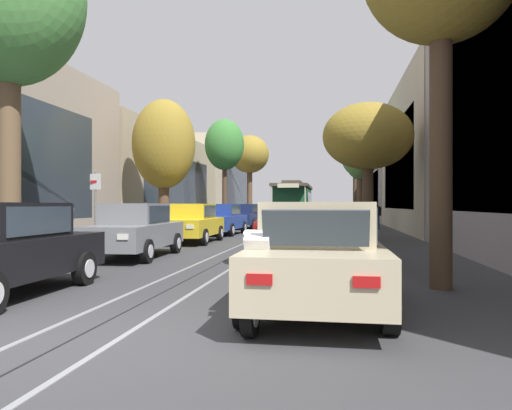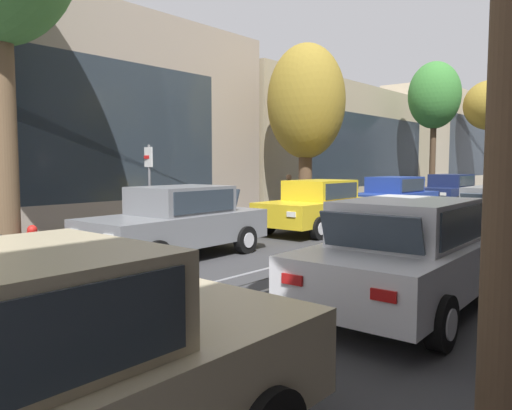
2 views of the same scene
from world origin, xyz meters
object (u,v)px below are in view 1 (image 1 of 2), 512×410
Objects in this scene: parked_car_navy_fifth_left at (244,216)px; parked_car_grey_mid_right at (329,225)px; parked_car_blue_fourth_left at (221,219)px; pedestrian_on_left_pavement at (377,214)px; street_tree_kerb_left_mid at (224,145)px; cable_car_trolley at (294,203)px; street_tree_kerb_left_second at (164,145)px; motorcycle_with_rider at (261,273)px; parked_car_white_second_right at (325,233)px; street_sign_post at (95,203)px; parked_car_yellow_mid_left at (192,223)px; parked_car_grey_second_left at (134,230)px; parked_car_navy_fourth_right at (326,220)px; parked_car_beige_near_right at (319,255)px; street_tree_kerb_right_second at (368,137)px; street_tree_kerb_right_fourth at (355,154)px; pedestrian_on_right_pavement at (145,217)px; street_tree_kerb_right_mid at (360,147)px; fire_hydrant at (33,250)px; street_tree_kerb_left_near at (9,2)px.

parked_car_navy_fifth_left is 13.57m from parked_car_grey_mid_right.
parked_car_blue_fourth_left is 11.11m from pedestrian_on_left_pavement.
street_tree_kerb_left_mid is 7.23m from cable_car_trolley.
street_tree_kerb_left_second is at bearing -122.04° from parked_car_blue_fourth_left.
parked_car_white_second_right is at bearing 83.70° from motorcycle_with_rider.
street_sign_post reaches higher than motorcycle_with_rider.
parked_car_yellow_mid_left is 15.06m from pedestrian_on_left_pavement.
cable_car_trolley is at bearing 41.06° from street_tree_kerb_left_mid.
parked_car_navy_fourth_right is (5.41, 10.60, 0.00)m from parked_car_grey_second_left.
parked_car_grey_mid_right is at bearing -63.70° from street_tree_kerb_left_mid.
parked_car_grey_second_left is 2.63× the size of pedestrian_on_left_pavement.
parked_car_navy_fourth_right is at bearing 62.96° from parked_car_grey_second_left.
street_sign_post reaches higher than parked_car_beige_near_right.
parked_car_yellow_mid_left is 5.59m from parked_car_grey_mid_right.
street_tree_kerb_right_fourth is (0.48, 22.40, 1.56)m from street_tree_kerb_right_second.
street_sign_post is at bearing 168.24° from parked_car_grey_second_left.
street_tree_kerb_left_mid reaches higher than pedestrian_on_right_pavement.
parked_car_grey_mid_right is at bearing -66.02° from parked_car_navy_fifth_left.
parked_car_yellow_mid_left is 0.69× the size of street_tree_kerb_left_second.
street_tree_kerb_right_mid is at bearing 85.37° from parked_car_beige_near_right.
parked_car_navy_fourth_right is 14.87m from fire_hydrant.
parked_car_grey_mid_right is 5.46m from street_tree_kerb_right_second.
motorcycle_with_rider is (6.77, -4.26, -5.77)m from street_tree_kerb_left_near.
parked_car_navy_fifth_left is 2.22× the size of motorcycle_with_rider.
fire_hydrant is (-1.64, -19.56, -0.38)m from parked_car_navy_fifth_left.
street_tree_kerb_right_second is 3.03× the size of motorcycle_with_rider.
motorcycle_with_rider is at bearing -55.82° from parked_car_grey_second_left.
parked_car_beige_near_right is 9.93m from street_tree_kerb_left_near.
pedestrian_on_right_pavement is (-7.75, 15.18, 0.30)m from motorcycle_with_rider.
motorcycle_with_rider is 0.78× the size of street_sign_post.
parked_car_grey_second_left is 8.59m from motorcycle_with_rider.
parked_car_grey_second_left is 19.98m from street_tree_kerb_right_mid.
parked_car_grey_second_left and parked_car_yellow_mid_left have the same top height.
street_tree_kerb_right_second reaches higher than motorcycle_with_rider.
parked_car_navy_fourth_right is 0.58× the size of street_tree_kerb_right_mid.
street_tree_kerb_right_fourth is 9.82m from cable_car_trolley.
street_tree_kerb_left_mid is (-7.14, 8.88, 4.89)m from parked_car_navy_fourth_right.
parked_car_white_second_right is 0.48× the size of cable_car_trolley.
parked_car_grey_second_left is at bearing -115.39° from pedestrian_on_left_pavement.
parked_car_beige_near_right is 16.56m from pedestrian_on_right_pavement.
pedestrian_on_right_pavement is at bearing 139.63° from parked_car_yellow_mid_left.
parked_car_beige_near_right is at bearing -64.91° from parked_car_yellow_mid_left.
street_sign_post is at bearing 173.57° from parked_car_white_second_right.
parked_car_grey_second_left and parked_car_beige_near_right have the same top height.
parked_car_blue_fourth_left is (0.01, 5.25, 0.00)m from parked_car_yellow_mid_left.
street_tree_kerb_right_second is at bearing -73.55° from cable_car_trolley.
parked_car_grey_mid_right is at bearing -47.98° from parked_car_blue_fourth_left.
parked_car_yellow_mid_left and parked_car_beige_near_right have the same top height.
street_tree_kerb_left_near is at bearing -124.24° from parked_car_grey_second_left.
parked_car_beige_near_right is 1.21m from motorcycle_with_rider.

